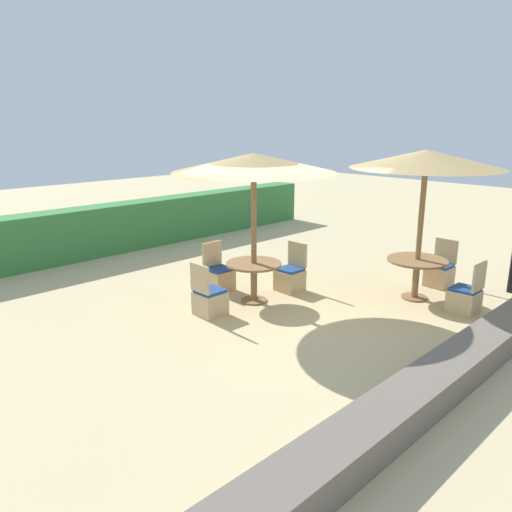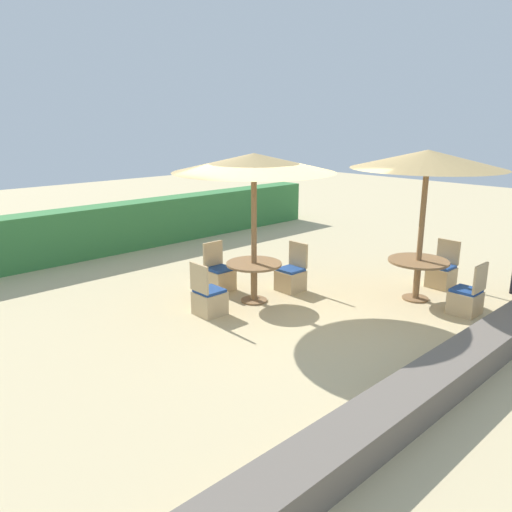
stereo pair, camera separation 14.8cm
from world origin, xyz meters
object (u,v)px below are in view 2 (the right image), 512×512
patio_chair_front_right_south (466,300)px  round_table_center (254,272)px  patio_chair_center_east (291,277)px  parasol_front_right (428,160)px  parasol_center (254,163)px  patio_chair_front_right_east (442,274)px  round_table_front_right (418,268)px  patio_chair_center_north (220,277)px  patio_chair_center_west (209,300)px

patio_chair_front_right_south → round_table_center: (-2.20, 2.95, 0.30)m
round_table_center → patio_chair_center_east: patio_chair_center_east is taller
parasol_front_right → parasol_center: 3.00m
parasol_front_right → patio_chair_center_east: parasol_front_right is taller
patio_chair_front_right_east → round_table_center: (-3.27, 1.96, 0.30)m
round_table_front_right → patio_chair_center_east: bearing=124.3°
parasol_center → parasol_front_right: bearing=-41.2°
parasol_front_right → round_table_front_right: 1.95m
parasol_center → patio_chair_front_right_east: bearing=-30.9°
round_table_front_right → patio_chair_front_right_south: patio_chair_front_right_south is taller
patio_chair_front_right_east → round_table_center: 3.83m
patio_chair_front_right_south → patio_chair_center_north: same height
round_table_center → patio_chair_front_right_east: bearing=-30.9°
patio_chair_front_right_south → patio_chair_front_right_east: same height
round_table_front_right → patio_chair_center_west: patio_chair_center_west is taller
patio_chair_front_right_south → patio_chair_center_north: 4.49m
parasol_center → patio_chair_center_east: 2.43m
parasol_front_right → round_table_center: size_ratio=2.72×
parasol_front_right → patio_chair_center_east: bearing=124.3°
round_table_front_right → patio_chair_front_right_south: bearing=-93.5°
round_table_front_right → patio_chair_center_north: bearing=128.2°
patio_chair_front_right_south → patio_chair_center_north: size_ratio=1.00×
round_table_center → patio_chair_center_west: bearing=176.7°
round_table_front_right → patio_chair_front_right_east: size_ratio=1.17×
patio_chair_front_right_south → patio_chair_center_west: size_ratio=1.00×
parasol_center → patio_chair_center_west: (-1.00, 0.06, -2.24)m
patio_chair_center_west → patio_chair_front_right_east: bearing=64.7°
patio_chair_front_right_east → patio_chair_center_east: size_ratio=1.00×
parasol_center → round_table_center: size_ratio=2.82×
parasol_front_right → patio_chair_center_north: parasol_front_right is taller
patio_chair_front_right_east → patio_chair_center_west: 4.73m
patio_chair_center_north → parasol_front_right: bearing=128.2°
patio_chair_center_west → parasol_center: bearing=86.7°
patio_chair_front_right_east → patio_chair_center_north: size_ratio=1.00×
patio_chair_center_north → patio_chair_center_east: 1.40m
patio_chair_front_right_east → round_table_center: patio_chair_front_right_east is taller
parasol_center → round_table_center: bearing=45.0°
patio_chair_center_west → parasol_front_right: bearing=58.0°
parasol_center → patio_chair_center_west: bearing=176.7°
patio_chair_front_right_east → patio_chair_center_east: bearing=50.7°
round_table_front_right → patio_chair_center_north: 3.73m
patio_chair_center_west → patio_chair_front_right_south: bearing=46.8°
patio_chair_front_right_south → patio_chair_center_east: same height
round_table_center → patio_chair_center_north: patio_chair_center_north is taller
patio_chair_center_north → patio_chair_center_east: (0.98, -0.99, 0.00)m
parasol_center → patio_chair_center_east: parasol_center is taller
patio_chair_center_north → parasol_center: bearing=92.4°
round_table_front_right → round_table_center: size_ratio=1.09×
patio_chair_front_right_east → patio_chair_center_north: 4.41m
parasol_front_right → patio_chair_front_right_south: 2.49m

